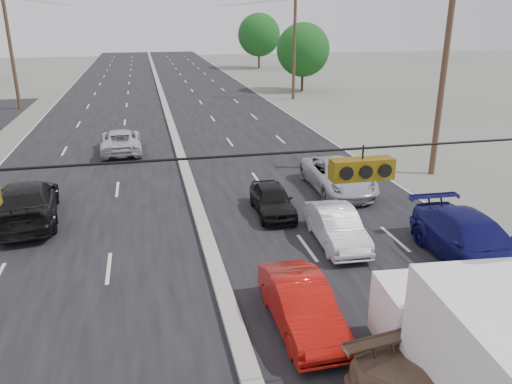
% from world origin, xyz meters
% --- Properties ---
extents(road_surface, '(20.00, 160.00, 0.02)m').
position_xyz_m(road_surface, '(0.00, 30.00, 0.00)').
color(road_surface, black).
rests_on(road_surface, ground).
extents(center_median, '(0.50, 160.00, 0.20)m').
position_xyz_m(center_median, '(0.00, 30.00, 0.10)').
color(center_median, gray).
rests_on(center_median, ground).
extents(utility_pole_left_c, '(1.60, 0.30, 10.00)m').
position_xyz_m(utility_pole_left_c, '(-12.50, 40.00, 5.11)').
color(utility_pole_left_c, '#422D1E').
rests_on(utility_pole_left_c, ground).
extents(utility_pole_right_b, '(1.60, 0.30, 10.00)m').
position_xyz_m(utility_pole_right_b, '(12.50, 15.00, 5.11)').
color(utility_pole_right_b, '#422D1E').
rests_on(utility_pole_right_b, ground).
extents(utility_pole_right_c, '(1.60, 0.30, 10.00)m').
position_xyz_m(utility_pole_right_c, '(12.50, 40.00, 5.11)').
color(utility_pole_right_c, '#422D1E').
rests_on(utility_pole_right_c, ground).
extents(traffic_signals, '(25.00, 0.30, 0.54)m').
position_xyz_m(traffic_signals, '(1.40, 0.00, 5.49)').
color(traffic_signals, black).
rests_on(traffic_signals, ground).
extents(tree_right_mid, '(5.60, 5.60, 7.14)m').
position_xyz_m(tree_right_mid, '(15.00, 45.00, 4.34)').
color(tree_right_mid, '#382619').
rests_on(tree_right_mid, ground).
extents(tree_right_far, '(6.40, 6.40, 8.16)m').
position_xyz_m(tree_right_far, '(16.00, 70.00, 4.96)').
color(tree_right_far, '#382619').
rests_on(tree_right_far, ground).
extents(box_truck, '(2.70, 6.34, 3.13)m').
position_xyz_m(box_truck, '(4.01, -0.84, 1.61)').
color(box_truck, black).
rests_on(box_truck, ground).
extents(red_sedan, '(1.45, 4.03, 1.32)m').
position_xyz_m(red_sedan, '(1.74, 3.52, 0.66)').
color(red_sedan, '#A9100A').
rests_on(red_sedan, ground).
extents(queue_car_a, '(1.59, 3.71, 1.25)m').
position_xyz_m(queue_car_a, '(3.00, 11.42, 0.62)').
color(queue_car_a, black).
rests_on(queue_car_a, ground).
extents(queue_car_b, '(1.56, 4.01, 1.30)m').
position_xyz_m(queue_car_b, '(4.53, 8.15, 0.65)').
color(queue_car_b, silver).
rests_on(queue_car_b, ground).
extents(queue_car_c, '(2.51, 5.27, 1.45)m').
position_xyz_m(queue_car_c, '(6.70, 13.53, 0.73)').
color(queue_car_c, '#ACB0B4').
rests_on(queue_car_c, ground).
extents(queue_car_d, '(2.39, 5.53, 1.59)m').
position_xyz_m(queue_car_d, '(8.31, 5.72, 0.79)').
color(queue_car_d, '#101050').
rests_on(queue_car_d, ground).
extents(oncoming_near, '(2.94, 5.84, 1.63)m').
position_xyz_m(oncoming_near, '(-6.70, 12.80, 0.81)').
color(oncoming_near, black).
rests_on(oncoming_near, ground).
extents(oncoming_far, '(2.46, 5.04, 1.38)m').
position_xyz_m(oncoming_far, '(-3.38, 23.00, 0.69)').
color(oncoming_far, silver).
rests_on(oncoming_far, ground).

